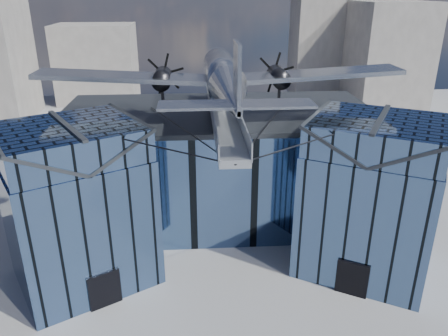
{
  "coord_description": "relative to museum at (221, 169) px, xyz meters",
  "views": [
    {
      "loc": [
        -2.16,
        -28.89,
        20.0
      ],
      "look_at": [
        0.0,
        2.0,
        7.2
      ],
      "focal_mm": 35.0,
      "sensor_mm": 36.0,
      "label": 1
    }
  ],
  "objects": [
    {
      "name": "ground_plane",
      "position": [
        -0.0,
        -5.82,
        -5.54
      ],
      "size": [
        120.0,
        120.0,
        0.0
      ],
      "primitive_type": "plane",
      "color": "gray"
    },
    {
      "name": "tree_side_e",
      "position": [
        20.16,
        8.35,
        -1.9
      ],
      "size": [
        3.95,
        3.95,
        5.38
      ],
      "rotation": [
        0.0,
        0.0,
        -0.16
      ],
      "color": "#362315",
      "rests_on": "ground"
    },
    {
      "name": "museum",
      "position": [
        0.0,
        0.0,
        0.0
      ],
      "size": [
        32.88,
        24.5,
        17.6
      ],
      "color": "#435F8A",
      "rests_on": "ground"
    },
    {
      "name": "bg_towers",
      "position": [
        1.45,
        44.67,
        4.47
      ],
      "size": [
        77.0,
        24.5,
        26.0
      ],
      "color": "gray",
      "rests_on": "ground"
    }
  ]
}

